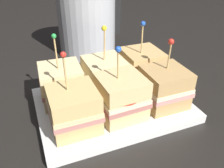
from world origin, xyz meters
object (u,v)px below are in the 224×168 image
sandwich_back_left (61,84)px  kettle_steel (87,20)px  sandwich_front_left (74,109)px  sandwich_front_center (122,97)px  sandwich_front_right (164,87)px  sandwich_back_center (104,76)px  sandwich_back_right (141,67)px  serving_platter (112,105)px

sandwich_back_left → kettle_steel: bearing=63.0°
kettle_steel → sandwich_back_left: bearing=-117.0°
sandwich_front_left → sandwich_front_center: 0.09m
sandwich_front_center → kettle_steel: size_ratio=0.62×
sandwich_front_right → kettle_steel: size_ratio=0.61×
kettle_steel → sandwich_front_right: bearing=-81.5°
sandwich_front_right → sandwich_back_center: sandwich_back_center is taller
sandwich_front_right → sandwich_back_center: bearing=137.6°
sandwich_back_left → sandwich_back_center: (0.09, -0.00, 0.00)m
sandwich_front_left → sandwich_back_right: sandwich_back_right is taller
sandwich_back_right → sandwich_back_center: bearing=-178.6°
sandwich_front_right → sandwich_back_left: (-0.19, 0.09, -0.00)m
sandwich_front_center → sandwich_front_right: size_ratio=1.02×
sandwich_back_center → sandwich_back_right: (0.09, 0.00, 0.00)m
sandwich_front_left → serving_platter: bearing=28.1°
sandwich_front_center → serving_platter: bearing=91.0°
sandwich_back_left → kettle_steel: kettle_steel is taller
serving_platter → sandwich_back_right: bearing=26.9°
serving_platter → sandwich_back_left: bearing=154.6°
sandwich_front_right → sandwich_back_right: sandwich_back_right is taller
sandwich_front_right → sandwich_back_left: size_ratio=0.94×
sandwich_front_left → kettle_steel: (0.13, 0.36, 0.05)m
sandwich_back_center → sandwich_back_right: same height
sandwich_back_center → sandwich_back_left: bearing=179.7°
sandwich_front_left → sandwich_front_center: sandwich_front_left is taller
serving_platter → sandwich_front_center: size_ratio=2.17×
sandwich_back_left → sandwich_back_right: bearing=0.6°
sandwich_front_center → kettle_steel: kettle_steel is taller
sandwich_back_left → sandwich_front_right: bearing=-25.2°
sandwich_back_right → kettle_steel: 0.28m
sandwich_front_center → sandwich_back_center: sandwich_back_center is taller
serving_platter → sandwich_front_left: size_ratio=2.10×
sandwich_back_center → sandwich_back_right: bearing=1.4°
sandwich_front_left → sandwich_back_center: size_ratio=0.97×
serving_platter → sandwich_front_center: (0.00, -0.05, 0.05)m
sandwich_front_center → sandwich_back_right: 0.13m
sandwich_front_left → sandwich_back_right: (0.18, 0.10, 0.00)m
sandwich_back_right → kettle_steel: kettle_steel is taller
kettle_steel → sandwich_back_right: bearing=-79.5°
sandwich_front_left → kettle_steel: bearing=69.7°
serving_platter → sandwich_front_right: (0.10, -0.05, 0.05)m
kettle_steel → sandwich_front_center: bearing=-96.6°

